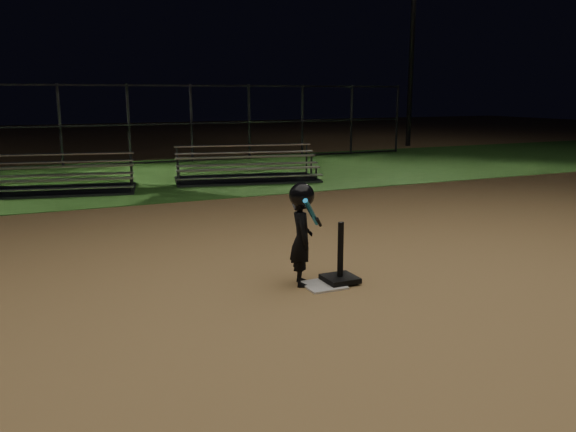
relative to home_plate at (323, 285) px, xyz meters
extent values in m
plane|color=#A47D4A|center=(0.00, 0.00, -0.01)|extent=(80.00, 80.00, 0.00)
cube|color=#28571C|center=(0.00, 10.00, -0.01)|extent=(60.00, 8.00, 0.01)
cube|color=beige|center=(0.00, 0.00, 0.00)|extent=(0.45, 0.45, 0.02)
cube|color=black|center=(0.24, 0.02, 0.04)|extent=(0.38, 0.38, 0.06)
cylinder|color=black|center=(0.24, 0.02, 0.40)|extent=(0.07, 0.07, 0.66)
imported|color=black|center=(-0.20, 0.17, 0.53)|extent=(0.37, 0.46, 1.09)
sphere|color=black|center=(-0.20, 0.17, 1.06)|extent=(0.29, 0.29, 0.29)
cylinder|color=#177FC4|center=(-0.15, 0.02, 0.88)|extent=(0.40, 0.45, 0.41)
cylinder|color=black|center=(0.01, 0.14, 0.73)|extent=(0.15, 0.16, 0.14)
cube|color=#ADACB1|center=(-2.52, 7.93, 0.33)|extent=(3.39, 0.89, 0.03)
cube|color=#ADACB1|center=(-2.56, 7.70, 0.18)|extent=(3.39, 0.89, 0.03)
cube|color=#ADACB1|center=(-2.42, 8.39, 0.57)|extent=(3.39, 0.89, 0.03)
cube|color=#ADACB1|center=(-2.47, 8.16, 0.42)|extent=(3.39, 0.89, 0.03)
cube|color=#ADACB1|center=(-2.33, 8.85, 0.81)|extent=(3.39, 0.89, 0.03)
cube|color=#ADACB1|center=(-2.38, 8.62, 0.65)|extent=(3.39, 0.89, 0.03)
cube|color=#38383D|center=(-2.42, 8.39, 0.01)|extent=(3.68, 2.32, 0.05)
cube|color=#B2B2B7|center=(2.05, 7.84, 0.35)|extent=(3.58, 0.94, 0.04)
cube|color=#B2B2B7|center=(2.00, 7.60, 0.19)|extent=(3.58, 0.94, 0.03)
cube|color=#B2B2B7|center=(2.15, 8.33, 0.60)|extent=(3.58, 0.94, 0.04)
cube|color=#B2B2B7|center=(2.10, 8.08, 0.44)|extent=(3.58, 0.94, 0.03)
cube|color=#B2B2B7|center=(2.25, 8.82, 0.85)|extent=(3.58, 0.94, 0.04)
cube|color=#B2B2B7|center=(2.20, 8.57, 0.69)|extent=(3.58, 0.94, 0.03)
cube|color=#38383D|center=(2.15, 8.33, 0.02)|extent=(3.89, 2.45, 0.05)
cube|color=#38383D|center=(0.00, 13.00, 0.04)|extent=(20.00, 0.05, 0.05)
cube|color=#38383D|center=(0.00, 13.00, 1.24)|extent=(20.00, 0.05, 0.05)
cube|color=#38383D|center=(0.00, 13.00, 2.44)|extent=(20.00, 0.05, 0.05)
cylinder|color=#38383D|center=(0.00, 13.00, 1.24)|extent=(0.08, 0.08, 2.50)
cylinder|color=#38383D|center=(5.00, 13.00, 1.24)|extent=(0.08, 0.08, 2.50)
cylinder|color=#38383D|center=(10.00, 13.00, 1.24)|extent=(0.08, 0.08, 2.50)
cylinder|color=#2D2D30|center=(12.00, 15.00, 3.99)|extent=(0.20, 0.20, 8.00)
camera|label=1|loc=(-3.08, -5.78, 2.21)|focal=36.49mm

